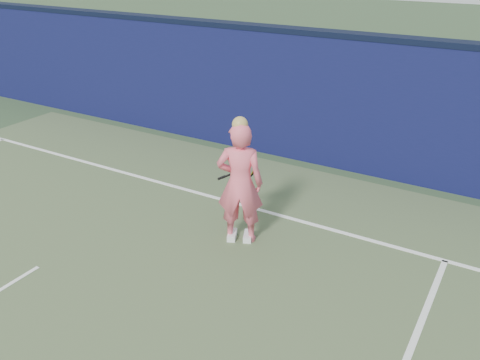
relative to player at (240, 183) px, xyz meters
The scene contains 4 objects.
backstop_wall 4.00m from the player, 120.33° to the left, with size 24.00×0.40×2.50m, color #0D113B.
wall_cap 4.30m from the player, 120.33° to the left, with size 24.00×0.42×0.10m, color black.
player is the anchor object (origin of this frame).
racket 0.50m from the player, 113.05° to the left, with size 0.45×0.47×0.33m.
Camera 1 is at (5.35, -2.60, 4.05)m, focal length 38.00 mm.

